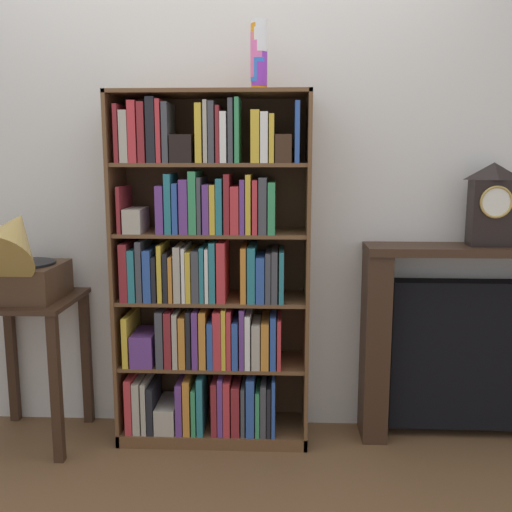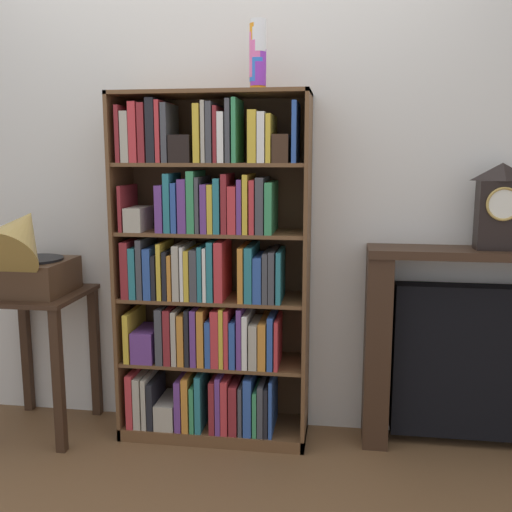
{
  "view_description": "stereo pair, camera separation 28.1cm",
  "coord_description": "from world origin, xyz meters",
  "px_view_note": "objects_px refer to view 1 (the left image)",
  "views": [
    {
      "loc": [
        0.34,
        -2.66,
        1.4
      ],
      "look_at": [
        0.21,
        0.11,
        0.93
      ],
      "focal_mm": 41.11,
      "sensor_mm": 36.0,
      "label": 1
    },
    {
      "loc": [
        0.61,
        -2.63,
        1.4
      ],
      "look_at": [
        0.21,
        0.11,
        0.93
      ],
      "focal_mm": 41.11,
      "sensor_mm": 36.0,
      "label": 2
    }
  ],
  "objects_px": {
    "cup_stack": "(259,55)",
    "fireplace_mantel": "(477,344)",
    "side_table_left": "(30,338)",
    "bookshelf": "(208,281)",
    "gramophone": "(18,256)",
    "mantel_clock": "(492,204)"
  },
  "relations": [
    {
      "from": "cup_stack",
      "to": "gramophone",
      "type": "height_order",
      "value": "cup_stack"
    },
    {
      "from": "cup_stack",
      "to": "side_table_left",
      "type": "distance_m",
      "value": 1.73
    },
    {
      "from": "cup_stack",
      "to": "mantel_clock",
      "type": "bearing_deg",
      "value": 4.33
    },
    {
      "from": "side_table_left",
      "to": "mantel_clock",
      "type": "xyz_separation_m",
      "value": [
        2.21,
        0.12,
        0.65
      ]
    },
    {
      "from": "bookshelf",
      "to": "gramophone",
      "type": "xyz_separation_m",
      "value": [
        -0.86,
        -0.14,
        0.14
      ]
    },
    {
      "from": "bookshelf",
      "to": "gramophone",
      "type": "height_order",
      "value": "bookshelf"
    },
    {
      "from": "cup_stack",
      "to": "side_table_left",
      "type": "relative_size",
      "value": 0.42
    },
    {
      "from": "gramophone",
      "to": "fireplace_mantel",
      "type": "distance_m",
      "value": 2.25
    },
    {
      "from": "cup_stack",
      "to": "mantel_clock",
      "type": "height_order",
      "value": "cup_stack"
    },
    {
      "from": "side_table_left",
      "to": "fireplace_mantel",
      "type": "xyz_separation_m",
      "value": [
        2.19,
        0.14,
        -0.04
      ]
    },
    {
      "from": "cup_stack",
      "to": "side_table_left",
      "type": "bearing_deg",
      "value": -178.25
    },
    {
      "from": "cup_stack",
      "to": "fireplace_mantel",
      "type": "distance_m",
      "value": 1.74
    },
    {
      "from": "gramophone",
      "to": "mantel_clock",
      "type": "xyz_separation_m",
      "value": [
        2.21,
        0.18,
        0.23
      ]
    },
    {
      "from": "bookshelf",
      "to": "mantel_clock",
      "type": "distance_m",
      "value": 1.4
    },
    {
      "from": "gramophone",
      "to": "mantel_clock",
      "type": "relative_size",
      "value": 1.32
    },
    {
      "from": "gramophone",
      "to": "bookshelf",
      "type": "bearing_deg",
      "value": 9.05
    },
    {
      "from": "gramophone",
      "to": "cup_stack",
      "type": "bearing_deg",
      "value": 5.23
    },
    {
      "from": "bookshelf",
      "to": "mantel_clock",
      "type": "xyz_separation_m",
      "value": [
        1.34,
        0.05,
        0.37
      ]
    },
    {
      "from": "side_table_left",
      "to": "bookshelf",
      "type": "bearing_deg",
      "value": 4.62
    },
    {
      "from": "bookshelf",
      "to": "gramophone",
      "type": "bearing_deg",
      "value": -170.95
    },
    {
      "from": "gramophone",
      "to": "fireplace_mantel",
      "type": "height_order",
      "value": "gramophone"
    },
    {
      "from": "fireplace_mantel",
      "to": "cup_stack",
      "type": "bearing_deg",
      "value": -174.39
    }
  ]
}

